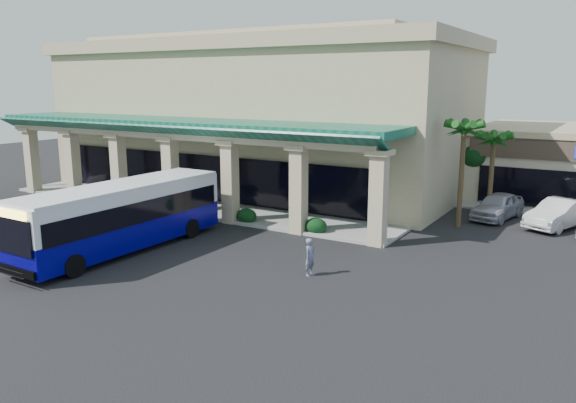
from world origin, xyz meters
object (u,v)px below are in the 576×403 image
Objects in this scene: pedestrian at (310,257)px; car_white at (559,214)px; car_silver at (498,206)px; transit_bus at (123,218)px.

car_white is (8.03, 14.06, 0.00)m from pedestrian.
pedestrian is 16.19m from car_white.
transit_bus is at bearing -120.39° from car_silver.
transit_bus is 7.27× the size of pedestrian.
transit_bus reaches higher than pedestrian.
car_silver is at bearing -165.80° from car_white.
transit_bus is 2.53× the size of car_silver.
pedestrian reaches higher than car_silver.
pedestrian is at bearing -96.84° from car_silver.
car_white reaches higher than car_silver.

